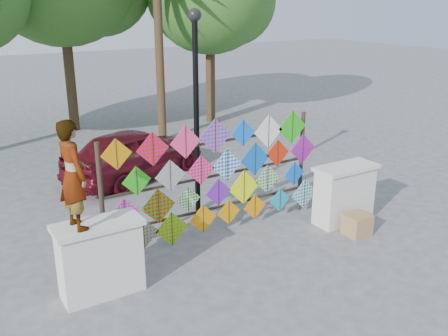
% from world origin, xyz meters
% --- Properties ---
extents(ground, '(80.00, 80.00, 0.00)m').
position_xyz_m(ground, '(0.00, 0.00, 0.00)').
color(ground, gray).
rests_on(ground, ground).
extents(parapet_left, '(1.40, 0.65, 1.28)m').
position_xyz_m(parapet_left, '(-2.70, -0.20, 0.65)').
color(parapet_left, silver).
rests_on(parapet_left, ground).
extents(parapet_right, '(1.40, 0.65, 1.28)m').
position_xyz_m(parapet_right, '(2.70, -0.20, 0.65)').
color(parapet_right, silver).
rests_on(parapet_right, ground).
extents(kite_rack, '(4.99, 0.24, 2.45)m').
position_xyz_m(kite_rack, '(0.12, 0.73, 1.23)').
color(kite_rack, black).
rests_on(kite_rack, ground).
extents(vendor_woman, '(0.51, 0.68, 1.71)m').
position_xyz_m(vendor_woman, '(-3.00, -0.20, 2.13)').
color(vendor_woman, '#99999E').
rests_on(vendor_woman, parapet_left).
extents(sedan, '(4.38, 2.93, 1.38)m').
position_xyz_m(sedan, '(-0.07, 4.84, 0.69)').
color(sedan, '#550E1A').
rests_on(sedan, ground).
extents(lamppost, '(0.28, 0.28, 4.46)m').
position_xyz_m(lamppost, '(0.30, 2.00, 2.69)').
color(lamppost, black).
rests_on(lamppost, ground).
extents(cardboard_box_near, '(0.50, 0.44, 0.44)m').
position_xyz_m(cardboard_box_near, '(2.49, -0.83, 0.22)').
color(cardboard_box_near, '#9E764C').
rests_on(cardboard_box_near, ground).
extents(cardboard_box_far, '(0.39, 0.36, 0.33)m').
position_xyz_m(cardboard_box_far, '(2.76, -0.54, 0.17)').
color(cardboard_box_far, '#9E764C').
rests_on(cardboard_box_far, ground).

